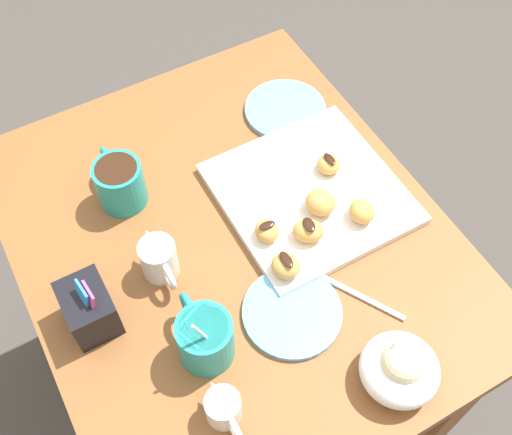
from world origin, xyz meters
TOP-DOWN VIEW (x-y plane):
  - ground_plane at (0.00, 0.00)m, footprint 8.00×8.00m
  - dining_table at (0.00, 0.00)m, footprint 0.84×0.70m
  - pastry_plate_square at (0.01, -0.16)m, footprint 0.30×0.30m
  - coffee_mug_teal_left at (-0.16, 0.13)m, footprint 0.12×0.08m
  - coffee_mug_teal_right at (0.17, 0.13)m, footprint 0.12×0.08m
  - cream_pitcher_white at (0.00, 0.13)m, footprint 0.10×0.06m
  - sugar_caddy at (-0.03, 0.26)m, footprint 0.09×0.07m
  - ice_cream_bowl at (-0.34, -0.10)m, footprint 0.12×0.12m
  - chocolate_sauce_pitcher at (-0.26, 0.15)m, footprint 0.09×0.05m
  - saucer_sky_left at (-0.17, -0.01)m, footprint 0.16×0.16m
  - saucer_sky_right at (0.21, -0.23)m, footprint 0.16×0.16m
  - loose_spoon_near_saucer at (-0.18, -0.11)m, footprint 0.15×0.09m
  - beignet_0 at (-0.07, -0.11)m, footprint 0.06×0.07m
  - chocolate_drizzle_0 at (-0.07, -0.11)m, footprint 0.03×0.02m
  - beignet_1 at (-0.03, -0.15)m, footprint 0.06×0.06m
  - beignet_2 at (-0.08, -0.21)m, footprint 0.06×0.06m
  - beignet_3 at (0.03, -0.21)m, footprint 0.06×0.06m
  - chocolate_drizzle_3 at (0.03, -0.21)m, footprint 0.03×0.02m
  - beignet_4 at (-0.11, -0.04)m, footprint 0.06×0.06m
  - chocolate_drizzle_4 at (-0.11, -0.04)m, footprint 0.03×0.02m
  - beignet_5 at (-0.04, -0.05)m, footprint 0.05×0.05m
  - chocolate_drizzle_5 at (-0.04, -0.05)m, footprint 0.02×0.03m

SIDE VIEW (x-z plane):
  - ground_plane at x=0.00m, z-range 0.00..0.00m
  - dining_table at x=0.00m, z-range 0.20..0.93m
  - loose_spoon_near_saucer at x=-0.18m, z-range 0.72..0.73m
  - saucer_sky_left at x=-0.17m, z-range 0.72..0.73m
  - saucer_sky_right at x=0.21m, z-range 0.72..0.73m
  - pastry_plate_square at x=0.01m, z-range 0.72..0.74m
  - beignet_3 at x=0.03m, z-range 0.74..0.77m
  - chocolate_sauce_pitcher at x=-0.26m, z-range 0.73..0.78m
  - beignet_5 at x=-0.04m, z-range 0.74..0.77m
  - beignet_0 at x=-0.07m, z-range 0.74..0.77m
  - beignet_4 at x=-0.11m, z-range 0.74..0.77m
  - beignet_2 at x=-0.08m, z-range 0.74..0.77m
  - beignet_1 at x=-0.03m, z-range 0.74..0.78m
  - ice_cream_bowl at x=-0.34m, z-range 0.72..0.80m
  - cream_pitcher_white at x=0.00m, z-range 0.73..0.80m
  - sugar_caddy at x=-0.03m, z-range 0.71..0.82m
  - chocolate_drizzle_3 at x=0.03m, z-range 0.77..0.77m
  - coffee_mug_teal_right at x=0.17m, z-range 0.73..0.81m
  - chocolate_drizzle_5 at x=-0.04m, z-range 0.77..0.77m
  - coffee_mug_teal_left at x=-0.16m, z-range 0.70..0.84m
  - chocolate_drizzle_0 at x=-0.07m, z-range 0.77..0.78m
  - chocolate_drizzle_4 at x=-0.11m, z-range 0.77..0.78m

